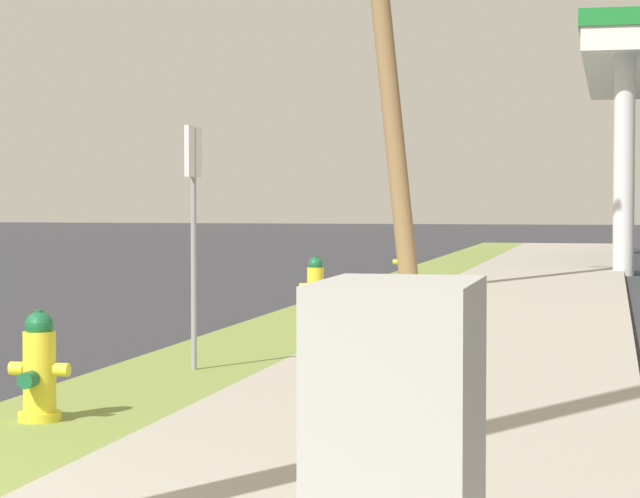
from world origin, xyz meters
TOP-DOWN VIEW (x-y plane):
  - fire_hydrant_nearest at (0.63, 3.25)m, footprint 0.42×0.38m
  - fire_hydrant_second at (0.59, 11.63)m, footprint 0.42×0.38m
  - fire_hydrant_third at (0.66, 18.52)m, footprint 0.42×0.37m
  - utility_cabinet at (3.72, -0.79)m, footprint 0.54×0.74m
  - street_sign_post at (0.81, 5.97)m, footprint 0.05×0.36m

SIDE VIEW (x-z plane):
  - fire_hydrant_nearest at x=0.63m, z-range 0.07..0.82m
  - fire_hydrant_second at x=0.59m, z-range 0.07..0.82m
  - fire_hydrant_third at x=0.66m, z-range 0.07..0.82m
  - utility_cabinet at x=3.72m, z-range 0.08..1.31m
  - street_sign_post at x=0.81m, z-range 0.57..2.69m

